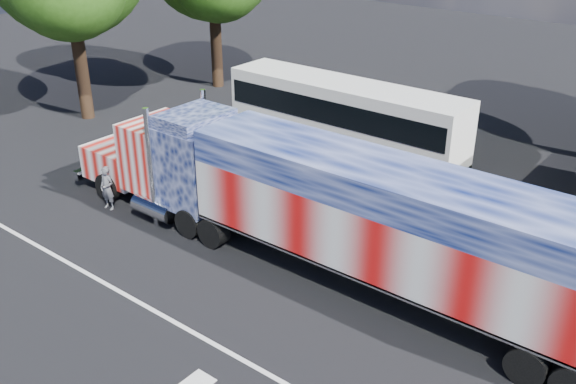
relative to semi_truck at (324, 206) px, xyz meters
The scene contains 5 objects.
ground 3.88m from the semi_truck, 136.08° to the right, with size 100.00×100.00×0.00m, color black.
lane_markings 6.37m from the semi_truck, 94.67° to the right, with size 30.00×2.67×0.01m.
semi_truck is the anchor object (origin of this frame).
coach_bus 10.43m from the semi_truck, 120.05° to the left, with size 11.97×2.79×3.48m.
woman 9.58m from the semi_truck, behind, with size 0.65×0.43×1.79m, color slate.
Camera 1 is at (12.65, -13.07, 11.79)m, focal length 40.00 mm.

